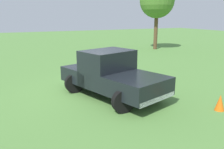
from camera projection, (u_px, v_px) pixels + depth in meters
The scene contains 4 objects.
ground_plane at pixel (88, 92), 9.92m from camera, with size 80.00×80.00×0.00m, color #54843D.
pickup_truck at pixel (110, 73), 9.22m from camera, with size 3.17×4.82×1.82m.
tree_back_right at pixel (157, 1), 21.56m from camera, with size 3.17×3.17×6.04m.
traffic_cone at pixel (220, 103), 7.93m from camera, with size 0.32×0.32×0.55m, color orange.
Camera 1 is at (-3.18, -8.95, 3.13)m, focal length 37.79 mm.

